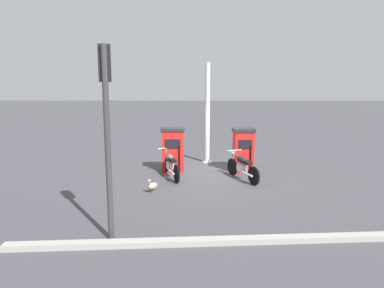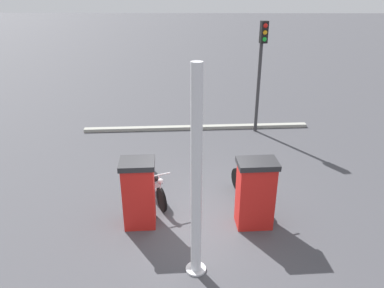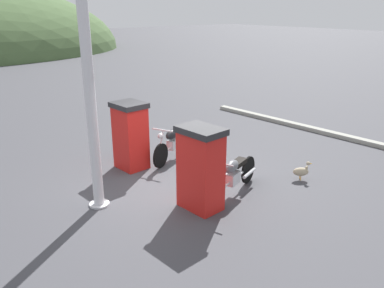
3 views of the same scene
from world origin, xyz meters
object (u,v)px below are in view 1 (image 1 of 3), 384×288
object	(u,v)px
roadside_traffic_light	(106,110)
wandering_duck	(153,186)
motorcycle_far_pump	(242,166)
fuel_pump_near	(173,149)
motorcycle_near_pump	(170,164)
canopy_support_pole	(207,116)
fuel_pump_far	(243,150)

from	to	relation	value
roadside_traffic_light	wandering_duck	bearing A→B (deg)	171.44
motorcycle_far_pump	roadside_traffic_light	world-z (taller)	roadside_traffic_light
fuel_pump_near	roadside_traffic_light	distance (m)	6.14
motorcycle_near_pump	canopy_support_pole	size ratio (longest dim) A/B	0.49
motorcycle_far_pump	wandering_duck	distance (m)	3.23
fuel_pump_near	motorcycle_near_pump	world-z (taller)	fuel_pump_near
fuel_pump_far	wandering_duck	world-z (taller)	fuel_pump_far
fuel_pump_far	roadside_traffic_light	distance (m)	7.03
motorcycle_near_pump	roadside_traffic_light	xyz separation A→B (m)	(4.94, -0.87, 2.23)
wandering_duck	roadside_traffic_light	xyz separation A→B (m)	(3.17, -0.48, 2.49)
fuel_pump_far	roadside_traffic_light	bearing A→B (deg)	-31.33
motorcycle_far_pump	canopy_support_pole	world-z (taller)	canopy_support_pole
wandering_duck	fuel_pump_far	bearing A→B (deg)	130.66
wandering_duck	canopy_support_pole	xyz separation A→B (m)	(-4.13, 1.75, 1.75)
roadside_traffic_light	motorcycle_near_pump	bearing A→B (deg)	170.01
fuel_pump_near	motorcycle_near_pump	distance (m)	0.91
roadside_traffic_light	motorcycle_far_pump	bearing A→B (deg)	144.30
fuel_pump_near	motorcycle_near_pump	xyz separation A→B (m)	(0.84, -0.03, -0.36)
motorcycle_near_pump	canopy_support_pole	distance (m)	3.10
fuel_pump_near	motorcycle_far_pump	distance (m)	2.71
fuel_pump_near	canopy_support_pole	bearing A→B (deg)	138.77
motorcycle_far_pump	fuel_pump_near	bearing A→B (deg)	-115.02
fuel_pump_near	canopy_support_pole	world-z (taller)	canopy_support_pole
fuel_pump_far	motorcycle_near_pump	distance (m)	2.80
motorcycle_near_pump	motorcycle_far_pump	bearing A→B (deg)	83.13
fuel_pump_near	fuel_pump_far	distance (m)	2.62
fuel_pump_near	wandering_duck	xyz separation A→B (m)	(2.61, -0.43, -0.62)
fuel_pump_near	roadside_traffic_light	world-z (taller)	roadside_traffic_light
motorcycle_near_pump	canopy_support_pole	xyz separation A→B (m)	(-2.35, 1.36, 1.49)
motorcycle_near_pump	roadside_traffic_light	size ratio (longest dim) A/B	0.50
fuel_pump_far	motorcycle_far_pump	bearing A→B (deg)	-9.09
motorcycle_near_pump	motorcycle_far_pump	distance (m)	2.49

